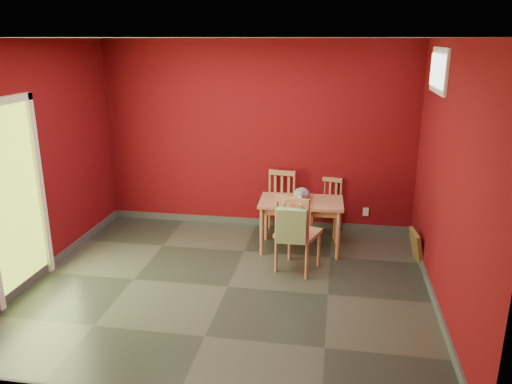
% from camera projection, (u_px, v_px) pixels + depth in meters
% --- Properties ---
extents(ground, '(4.50, 4.50, 0.00)m').
position_uv_depth(ground, '(228.00, 287.00, 5.65)').
color(ground, '#2D342D').
rests_on(ground, ground).
extents(room_shell, '(4.50, 4.50, 4.50)m').
position_uv_depth(room_shell, '(228.00, 283.00, 5.64)').
color(room_shell, '#60090F').
rests_on(room_shell, ground).
extents(doorway, '(0.06, 1.01, 2.13)m').
position_uv_depth(doorway, '(13.00, 193.00, 5.29)').
color(doorway, '#B7D838').
rests_on(doorway, ground).
extents(window, '(0.05, 0.90, 0.50)m').
position_uv_depth(window, '(439.00, 71.00, 5.55)').
color(window, white).
rests_on(window, room_shell).
extents(outlet_plate, '(0.08, 0.02, 0.12)m').
position_uv_depth(outlet_plate, '(366.00, 212.00, 7.19)').
color(outlet_plate, silver).
rests_on(outlet_plate, room_shell).
extents(dining_table, '(1.10, 0.66, 0.68)m').
position_uv_depth(dining_table, '(301.00, 207.00, 6.50)').
color(dining_table, '#A86B4E').
rests_on(dining_table, ground).
extents(table_runner, '(0.32, 0.63, 0.32)m').
position_uv_depth(table_runner, '(301.00, 207.00, 6.40)').
color(table_runner, '#9F4928').
rests_on(table_runner, dining_table).
extents(chair_far_left, '(0.47, 0.47, 0.90)m').
position_uv_depth(chair_far_left, '(279.00, 202.00, 7.10)').
color(chair_far_left, '#A86B4E').
rests_on(chair_far_left, ground).
extents(chair_far_right, '(0.44, 0.44, 0.79)m').
position_uv_depth(chair_far_right, '(327.00, 205.00, 7.13)').
color(chair_far_right, '#A86B4E').
rests_on(chair_far_right, ground).
extents(chair_near, '(0.58, 0.58, 0.98)m').
position_uv_depth(chair_near, '(297.00, 232.00, 5.90)').
color(chair_near, '#A86B4E').
rests_on(chair_near, ground).
extents(tote_bag, '(0.34, 0.20, 0.47)m').
position_uv_depth(tote_bag, '(291.00, 226.00, 5.66)').
color(tote_bag, '#88A96C').
rests_on(tote_bag, chair_near).
extents(cat, '(0.34, 0.48, 0.22)m').
position_uv_depth(cat, '(301.00, 192.00, 6.47)').
color(cat, slate).
rests_on(cat, table_runner).
extents(picture_frame, '(0.17, 0.41, 0.39)m').
position_uv_depth(picture_frame, '(416.00, 246.00, 6.25)').
color(picture_frame, brown).
rests_on(picture_frame, ground).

